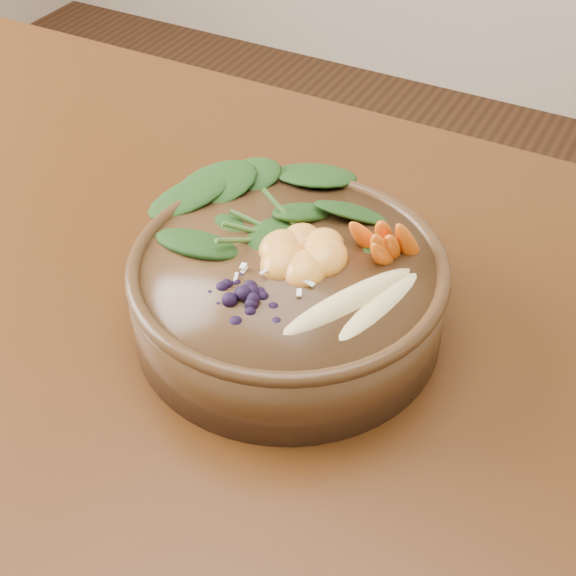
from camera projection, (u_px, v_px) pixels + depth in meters
The scene contains 8 objects.
dining_table at pixel (204, 346), 0.94m from camera, with size 1.60×0.90×0.75m.
stoneware_bowl at pixel (288, 295), 0.81m from camera, with size 0.31×0.31×0.08m, color #4C331C.
kale_heap at pixel (295, 195), 0.82m from camera, with size 0.21×0.18×0.05m, color #1D3F14, non-canonical shape.
carrot_cluster at pixel (390, 212), 0.77m from camera, with size 0.07×0.07×0.09m, color orange, non-canonical shape.
banana_halves at pixel (365, 290), 0.73m from camera, with size 0.11×0.17×0.03m.
mandarin_cluster at pixel (303, 241), 0.78m from camera, with size 0.09×0.10×0.03m, color #F09A36, non-canonical shape.
blueberry_pile at pixel (243, 280), 0.73m from camera, with size 0.15×0.11×0.04m, color black, non-canonical shape.
coconut_flakes at pixel (274, 271), 0.76m from camera, with size 0.10×0.08×0.01m, color white, non-canonical shape.
Camera 1 is at (0.40, -0.54, 1.33)m, focal length 50.00 mm.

